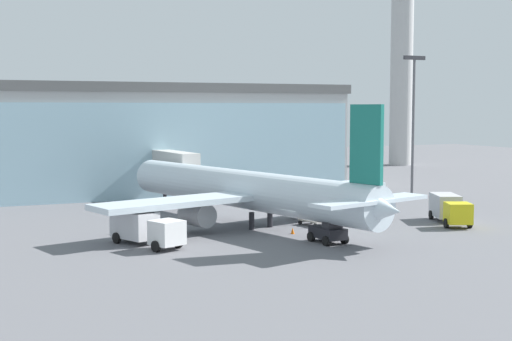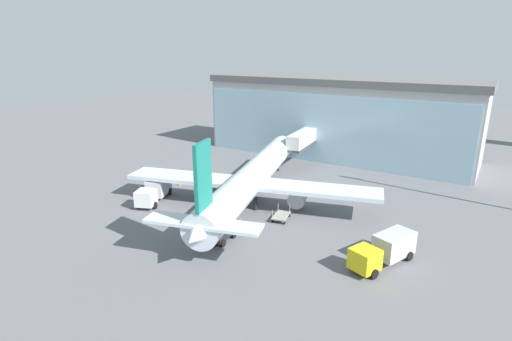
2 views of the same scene
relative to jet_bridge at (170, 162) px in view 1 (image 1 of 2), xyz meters
The scene contains 12 objects.
ground 27.88m from the jet_bridge, 84.99° to the right, with size 240.00×240.00×0.00m, color slate.
terminal_building 10.45m from the jet_bridge, 76.37° to the left, with size 49.15×16.67×14.25m.
jet_bridge is the anchor object (origin of this frame).
control_tower 68.75m from the jet_bridge, 29.78° to the left, with size 7.22×7.22×39.02m.
apron_light_mast 32.22m from the jet_bridge, 10.36° to the right, with size 3.20×0.40×17.80m.
airplane 19.96m from the jet_bridge, 86.59° to the right, with size 32.17×37.60×11.41m.
catering_truck 27.49m from the jet_bridge, 112.32° to the right, with size 4.68×7.60×2.65m.
fuel_truck 33.32m from the jet_bridge, 54.01° to the right, with size 4.93×7.57×2.65m.
baggage_cart 24.03m from the jet_bridge, 73.28° to the right, with size 2.08×3.04×1.50m.
pushback_tug 31.09m from the jet_bridge, 83.10° to the right, with size 2.34×3.31×2.30m.
safety_cone_nose 26.22m from the jet_bridge, 83.37° to the right, with size 0.36×0.36×0.55m, color orange.
safety_cone_wingtip 22.75m from the jet_bridge, 120.87° to the right, with size 0.36×0.36×0.55m, color orange.
Camera 1 is at (-28.64, -53.47, 11.14)m, focal length 50.00 mm.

